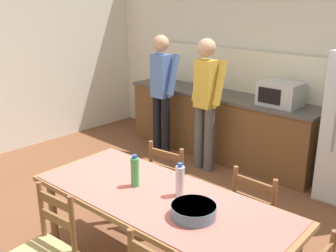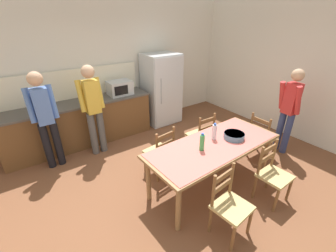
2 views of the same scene
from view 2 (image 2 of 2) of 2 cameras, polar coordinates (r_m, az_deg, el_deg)
name	(u,v)px [view 2 (image 2 of 2)]	position (r m, az deg, el deg)	size (l,w,h in m)	color
ground_plane	(174,184)	(3.85, 1.62, -14.58)	(8.32, 8.32, 0.00)	brown
wall_back	(105,68)	(5.38, -15.81, 13.98)	(6.52, 0.12, 2.90)	silver
wall_right	(299,71)	(5.63, 30.25, 11.95)	(0.12, 5.20, 2.90)	silver
kitchen_counter	(81,123)	(5.08, -21.16, 0.68)	(3.00, 0.66, 0.93)	brown
counter_splashback	(71,84)	(5.11, -23.50, 9.65)	(2.96, 0.03, 0.60)	#EFE8CB
refrigerator	(162,89)	(5.64, -1.65, 9.27)	(0.82, 0.73, 1.71)	silver
microwave	(120,88)	(5.11, -12.16, 9.47)	(0.50, 0.39, 0.30)	#B2B7BC
dining_table	(214,148)	(3.50, 11.54, -5.57)	(2.18, 0.97, 0.78)	olive
bottle_near_centre	(202,142)	(3.22, 8.64, -4.12)	(0.07, 0.07, 0.27)	green
bottle_off_centre	(214,132)	(3.54, 11.68, -1.46)	(0.07, 0.07, 0.27)	silver
serving_bowl	(234,135)	(3.67, 16.44, -2.29)	(0.32, 0.32, 0.09)	slate
chair_head_end	(262,137)	(4.63, 22.67, -2.52)	(0.40, 0.42, 0.91)	brown
chair_side_far_left	(160,152)	(3.82, -1.97, -6.63)	(0.47, 0.45, 0.91)	brown
chair_side_far_right	(201,135)	(4.37, 8.38, -2.38)	(0.42, 0.40, 0.91)	brown
chair_side_near_right	(273,174)	(3.68, 25.04, -11.05)	(0.43, 0.41, 0.91)	brown
chair_side_near_left	(230,205)	(3.01, 15.38, -18.77)	(0.46, 0.44, 0.91)	brown
person_at_sink	(45,117)	(4.32, -28.78, 2.08)	(0.44, 0.30, 1.75)	black
person_at_counter	(93,107)	(4.43, -18.49, 4.72)	(0.44, 0.30, 1.76)	#4C4C4C
person_by_table	(289,108)	(4.84, 28.41, 4.08)	(0.31, 0.44, 1.68)	navy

